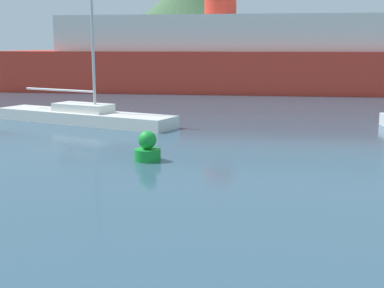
{
  "coord_description": "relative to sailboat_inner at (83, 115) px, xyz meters",
  "views": [
    {
      "loc": [
        3.86,
        2.61,
        3.41
      ],
      "look_at": [
        0.58,
        14.0,
        1.2
      ],
      "focal_mm": 50.0,
      "sensor_mm": 36.0,
      "label": 1
    }
  ],
  "objects": [
    {
      "name": "buoy_marker",
      "position": [
        5.46,
        -6.47,
        0.02
      ],
      "size": [
        0.78,
        0.78,
        0.9
      ],
      "color": "green",
      "rests_on": "ground_plane"
    },
    {
      "name": "sailboat_inner",
      "position": [
        0.0,
        0.0,
        0.0
      ],
      "size": [
        8.95,
        3.53,
        6.55
      ],
      "rotation": [
        0.0,
        0.0,
        -0.22
      ],
      "color": "white",
      "rests_on": "ground_plane"
    },
    {
      "name": "ferry_distant",
      "position": [
        1.63,
        19.39,
        2.08
      ],
      "size": [
        34.22,
        14.07,
        7.07
      ],
      "rotation": [
        0.0,
        0.0,
        0.14
      ],
      "color": "red",
      "rests_on": "ground_plane"
    },
    {
      "name": "hill_west",
      "position": [
        -15.02,
        64.22,
        6.42
      ],
      "size": [
        31.72,
        31.72,
        13.53
      ],
      "color": "#476B42",
      "rests_on": "ground_plane"
    }
  ]
}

